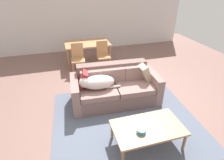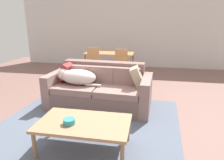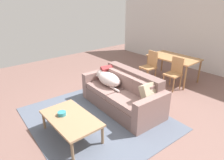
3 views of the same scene
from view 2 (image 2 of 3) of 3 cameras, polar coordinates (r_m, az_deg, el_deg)
ground_plane at (r=4.14m, az=-2.77°, el=-7.79°), size 10.00×10.00×0.00m
back_partition at (r=7.73m, az=4.08°, el=13.87°), size 8.00×0.12×2.70m
area_rug at (r=3.58m, az=-6.37°, el=-11.90°), size 3.12×2.79×0.01m
couch at (r=4.13m, az=-3.38°, el=-2.80°), size 2.08×1.05×0.87m
dog_on_left_cushion at (r=4.08m, az=-9.99°, el=0.95°), size 0.91×0.44×0.31m
throw_pillow_by_left_arm at (r=4.36m, az=-12.67°, el=2.17°), size 0.34×0.44×0.41m
throw_pillow_by_right_arm at (r=3.94m, az=7.25°, el=0.93°), size 0.30×0.41×0.43m
coffee_table at (r=2.77m, az=-7.89°, el=-12.28°), size 1.21×0.71×0.42m
bowl_on_coffee_table at (r=2.72m, az=-11.93°, el=-11.29°), size 0.16×0.16×0.07m
dining_table at (r=6.33m, az=-0.53°, el=7.25°), size 1.46×0.90×0.75m
dining_chair_near_left at (r=5.86m, az=-5.59°, el=4.80°), size 0.43×0.43×0.94m
dining_chair_near_right at (r=5.79m, az=2.44°, el=4.53°), size 0.40×0.40×0.91m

